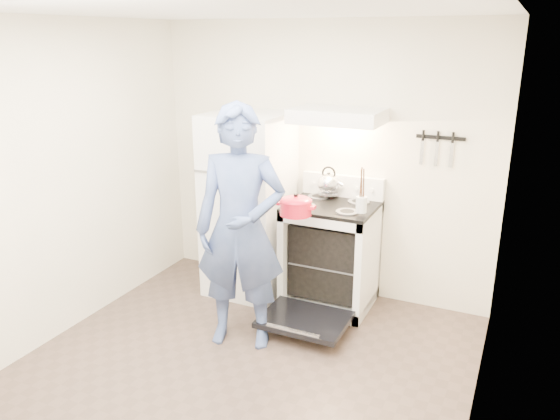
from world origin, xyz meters
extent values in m
plane|color=#4D3C33|center=(0.00, 0.00, 0.00)|extent=(3.60, 3.60, 0.00)
cube|color=beige|center=(0.00, 1.80, 1.25)|extent=(3.20, 0.02, 2.50)
cube|color=white|center=(-0.58, 1.45, 0.85)|extent=(0.70, 0.70, 1.70)
cube|color=white|center=(0.23, 1.48, 0.46)|extent=(0.76, 0.65, 0.92)
cube|color=black|center=(0.23, 1.48, 0.94)|extent=(0.76, 0.65, 0.03)
cube|color=white|center=(0.23, 1.76, 1.05)|extent=(0.76, 0.07, 0.20)
cube|color=black|center=(0.23, 0.88, 0.12)|extent=(0.70, 0.54, 0.04)
cube|color=gray|center=(0.23, 1.48, 0.44)|extent=(0.60, 0.52, 0.01)
cube|color=white|center=(0.23, 1.55, 1.71)|extent=(0.76, 0.50, 0.12)
cube|color=black|center=(1.05, 1.79, 1.55)|extent=(0.40, 0.02, 0.03)
cylinder|color=#937355|center=(0.24, 1.42, 0.45)|extent=(0.36, 0.36, 0.02)
cylinder|color=silver|center=(0.55, 1.28, 1.05)|extent=(0.09, 0.09, 0.13)
imported|color=navy|center=(-0.19, 0.58, 0.95)|extent=(0.80, 0.64, 1.91)
camera|label=1|loc=(1.73, -2.83, 2.36)|focal=35.00mm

